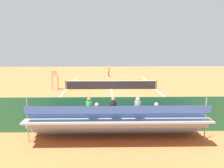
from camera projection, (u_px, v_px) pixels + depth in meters
ground_plane at (111, 89)px, 28.26m from camera, size 60.00×60.00×0.00m
court_line_markings at (111, 89)px, 28.30m from camera, size 10.10×22.20×0.01m
tennis_net at (111, 85)px, 28.19m from camera, size 10.30×0.10×1.07m
backdrop_wall at (116, 114)px, 14.28m from camera, size 18.00×0.16×2.00m
bleacher_stand at (117, 123)px, 12.92m from camera, size 9.06×2.40×2.48m
umpire_chair at (55, 78)px, 27.67m from camera, size 0.67×0.67×2.14m
courtside_bench at (162, 118)px, 15.13m from camera, size 1.80×0.40×0.93m
equipment_bag at (133, 125)px, 15.02m from camera, size 0.90×0.36×0.36m
tennis_player at (109, 70)px, 39.25m from camera, size 0.37×0.54×1.93m
tennis_racket at (107, 77)px, 39.57m from camera, size 0.56×0.31×0.03m
tennis_ball_near at (93, 79)px, 37.00m from camera, size 0.07×0.07×0.07m
tennis_ball_far at (109, 78)px, 37.53m from camera, size 0.07×0.07×0.07m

